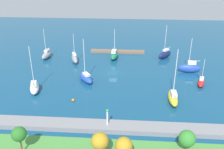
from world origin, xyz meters
The scene contains 18 objects.
water centered at (0.00, 0.00, 0.00)m, with size 160.00×160.00×0.00m, color navy.
pier_dock centered at (-0.39, -19.34, 0.40)m, with size 20.70×2.66×0.80m, color brown.
breakwater centered at (0.00, 28.79, 0.55)m, with size 67.41×3.78×1.10m, color gray.
harbor_beacon centered at (-0.80, 28.79, 3.25)m, with size 0.56×0.56×3.73m.
park_tree_west centered at (-4.50, 39.27, 4.54)m, with size 3.00×3.00×5.19m.
park_tree_mideast centered at (13.80, 38.11, 4.99)m, with size 2.68×2.68×5.49m.
park_tree_midwest centered at (-0.45, 38.75, 4.84)m, with size 3.04×3.04×5.52m.
park_tree_east centered at (-15.61, 35.77, 3.90)m, with size 3.06×3.06×4.55m.
sailboat_blue_lone_north centered at (7.59, 6.63, 1.23)m, with size 6.06×7.27×12.85m.
sailboat_gray_far_south centered at (24.92, -11.41, 1.32)m, with size 3.02×6.94×10.92m.
sailboat_red_along_channel centered at (-25.65, 6.66, 0.91)m, with size 3.41×5.65×8.08m.
sailboat_white_far_north centered at (20.39, 13.73, 1.26)m, with size 4.36×7.30×12.71m.
sailboat_navy_center_basin centered at (-17.84, -14.54, 1.47)m, with size 6.13×6.36×12.18m.
sailboat_yellow_mid_basin centered at (-16.21, 16.63, 1.30)m, with size 2.28×7.68×13.80m.
sailboat_green_east_end centered at (0.41, -12.55, 1.40)m, with size 3.28×7.17×10.80m.
sailboat_blue_near_pier centered at (-24.11, -2.28, 1.56)m, with size 7.09×2.43×11.23m.
sailboat_gray_outer_mooring centered at (13.99, -8.13, 1.36)m, with size 4.10×6.62×10.27m.
mooring_buoy_orange centered at (8.89, 18.21, 0.37)m, with size 0.74×0.74×0.74m, color orange.
Camera 1 is at (-4.93, 72.04, 32.65)m, focal length 40.10 mm.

